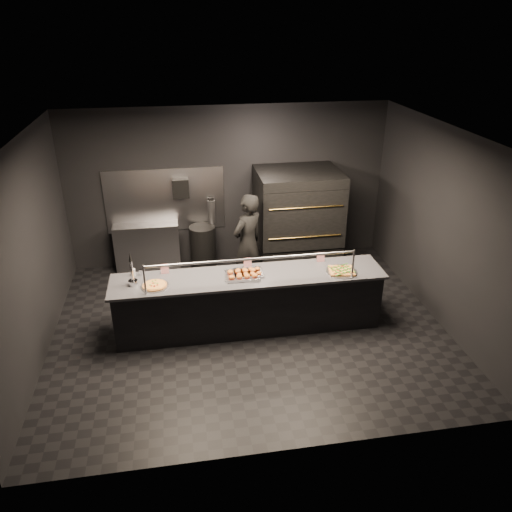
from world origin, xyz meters
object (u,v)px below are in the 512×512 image
object	(u,v)px
round_pizza	(155,285)
slider_tray_a	(242,275)
service_counter	(249,302)
pizza_oven	(297,220)
square_pizza	(342,271)
trash_bin	(203,247)
towel_dispenser	(181,188)
worker	(248,243)
prep_shelf	(147,247)
fire_extinguisher	(212,211)
slider_tray_b	(248,273)
beer_tap	(132,276)

from	to	relation	value
round_pizza	slider_tray_a	world-z (taller)	slider_tray_a
service_counter	pizza_oven	bearing A→B (deg)	57.73
round_pizza	square_pizza	xyz separation A→B (m)	(2.78, -0.01, 0.00)
service_counter	trash_bin	distance (m)	2.29
towel_dispenser	worker	distance (m)	1.72
service_counter	trash_bin	xyz separation A→B (m)	(-0.55, 2.22, -0.05)
service_counter	slider_tray_a	bearing A→B (deg)	-170.09
pizza_oven	square_pizza	size ratio (longest dim) A/B	4.05
prep_shelf	worker	distance (m)	2.13
prep_shelf	towel_dispenser	bearing A→B (deg)	5.71
prep_shelf	fire_extinguisher	distance (m)	1.39
fire_extinguisher	round_pizza	bearing A→B (deg)	-112.40
fire_extinguisher	worker	bearing A→B (deg)	-66.66
slider_tray_a	trash_bin	bearing A→B (deg)	101.45
fire_extinguisher	slider_tray_b	size ratio (longest dim) A/B	1.17
pizza_oven	prep_shelf	xyz separation A→B (m)	(-2.80, 0.42, -0.52)
pizza_oven	prep_shelf	size ratio (longest dim) A/B	1.59
slider_tray_a	towel_dispenser	bearing A→B (deg)	108.37
prep_shelf	slider_tray_b	size ratio (longest dim) A/B	2.79
slider_tray_a	slider_tray_b	size ratio (longest dim) A/B	1.29
round_pizza	worker	size ratio (longest dim) A/B	0.23
pizza_oven	worker	world-z (taller)	pizza_oven
prep_shelf	round_pizza	world-z (taller)	round_pizza
prep_shelf	slider_tray_a	xyz separation A→B (m)	(1.50, -2.34, 0.50)
prep_shelf	towel_dispenser	world-z (taller)	towel_dispenser
fire_extinguisher	towel_dispenser	bearing A→B (deg)	-178.96
beer_tap	slider_tray_b	xyz separation A→B (m)	(1.69, 0.06, -0.12)
trash_bin	pizza_oven	bearing A→B (deg)	-10.35
slider_tray_b	worker	bearing A→B (deg)	82.03
fire_extinguisher	beer_tap	size ratio (longest dim) A/B	0.98
round_pizza	slider_tray_b	xyz separation A→B (m)	(1.38, 0.15, 0.01)
fire_extinguisher	slider_tray_b	distance (m)	2.39
service_counter	prep_shelf	xyz separation A→B (m)	(-1.60, 2.32, -0.01)
pizza_oven	worker	bearing A→B (deg)	-146.39
pizza_oven	round_pizza	distance (m)	3.27
trash_bin	worker	bearing A→B (deg)	-54.61
service_counter	round_pizza	distance (m)	1.47
round_pizza	worker	distance (m)	2.03
slider_tray_b	beer_tap	bearing A→B (deg)	-178.02
towel_dispenser	slider_tray_a	bearing A→B (deg)	-71.63
round_pizza	square_pizza	world-z (taller)	square_pizza
service_counter	towel_dispenser	bearing A→B (deg)	110.63
slider_tray_a	worker	bearing A→B (deg)	77.89
fire_extinguisher	trash_bin	size ratio (longest dim) A/B	0.61
fire_extinguisher	round_pizza	world-z (taller)	fire_extinguisher
prep_shelf	pizza_oven	bearing A→B (deg)	-8.54
towel_dispenser	fire_extinguisher	world-z (taller)	towel_dispenser
fire_extinguisher	square_pizza	world-z (taller)	fire_extinguisher
service_counter	beer_tap	size ratio (longest dim) A/B	7.96
slider_tray_a	prep_shelf	bearing A→B (deg)	122.68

